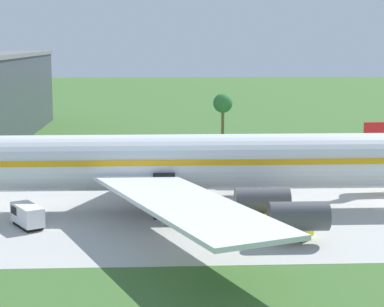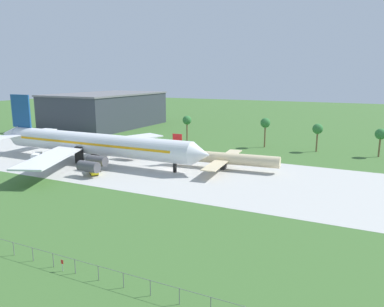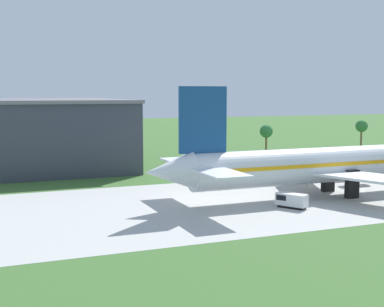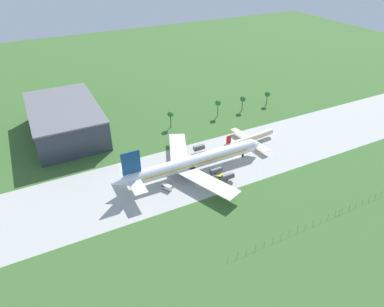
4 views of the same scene
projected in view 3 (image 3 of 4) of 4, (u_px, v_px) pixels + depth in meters
The scene contains 4 objects.
jet_airliner at pixel (349, 164), 100.08m from camera, with size 79.47×62.34×20.05m.
baggage_tug at pixel (291, 200), 88.41m from camera, with size 4.34×5.45×2.42m.
terminal_building at pixel (46, 131), 143.45m from camera, with size 36.72×61.20×17.34m.
palm_tree_row at pixel (378, 129), 160.92m from camera, with size 74.31×3.60×10.97m.
Camera 3 is at (-91.43, -82.36, 18.98)m, focal length 50.00 mm.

